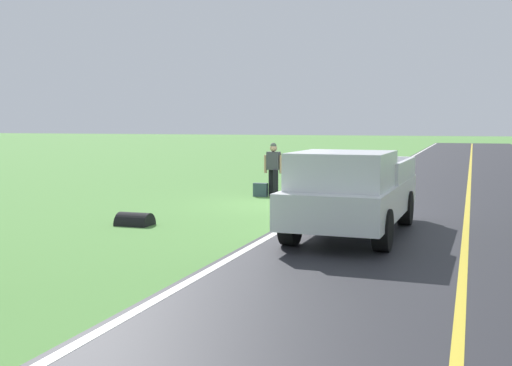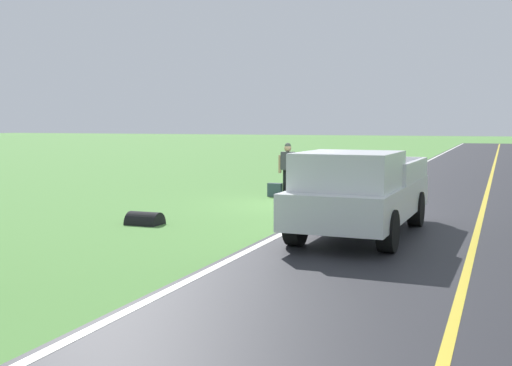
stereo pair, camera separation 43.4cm
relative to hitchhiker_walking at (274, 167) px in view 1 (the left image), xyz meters
name	(u,v)px [view 1 (the left image)]	position (x,y,z in m)	size (l,w,h in m)	color
ground_plane	(288,204)	(-0.97, 1.68, -0.98)	(200.00, 200.00, 0.00)	#568E42
road_surface	(467,212)	(-5.97, 1.68, -0.98)	(8.19, 120.00, 0.00)	#28282D
lane_edge_line	(325,206)	(-2.06, 1.68, -0.98)	(0.16, 117.60, 0.00)	silver
lane_centre_line	(467,212)	(-5.97, 1.68, -0.98)	(0.14, 117.60, 0.00)	gold
hitchhiker_walking	(274,167)	(0.00, 0.00, 0.00)	(0.62, 0.51, 1.75)	black
suitcase_carried	(261,190)	(0.42, 0.07, -0.76)	(0.20, 0.46, 0.44)	#384C56
pickup_truck_passing	(351,190)	(-3.66, 6.31, -0.01)	(2.21, 5.45, 1.82)	silver
drainage_culvert	(135,225)	(1.39, 6.53, -0.98)	(0.60, 0.60, 0.80)	black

